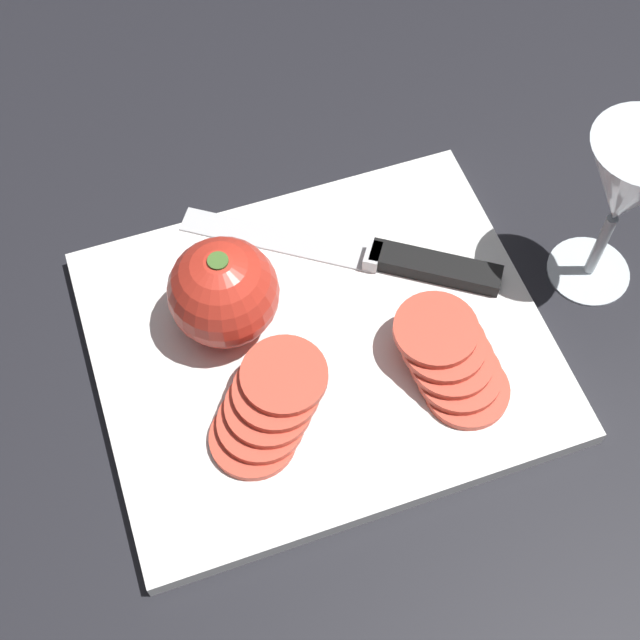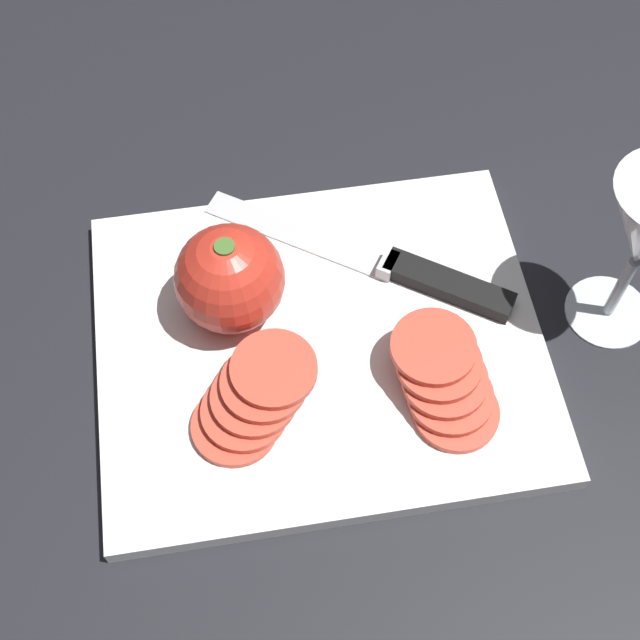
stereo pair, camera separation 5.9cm
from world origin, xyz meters
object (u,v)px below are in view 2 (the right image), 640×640
tomato_slice_stack_near (254,397)px  tomato_slice_stack_far (445,380)px  knife (417,277)px  whole_tomato (230,279)px

tomato_slice_stack_near → tomato_slice_stack_far: 0.14m
tomato_slice_stack_near → tomato_slice_stack_far: same height
knife → tomato_slice_stack_near: tomato_slice_stack_near is taller
whole_tomato → knife: 0.15m
whole_tomato → knife: size_ratio=0.36×
knife → tomato_slice_stack_near: (-0.14, -0.09, 0.01)m
whole_tomato → knife: (0.15, 0.00, -0.04)m
whole_tomato → tomato_slice_stack_near: 0.09m
whole_tomato → knife: bearing=0.6°
knife → tomato_slice_stack_far: size_ratio=2.21×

